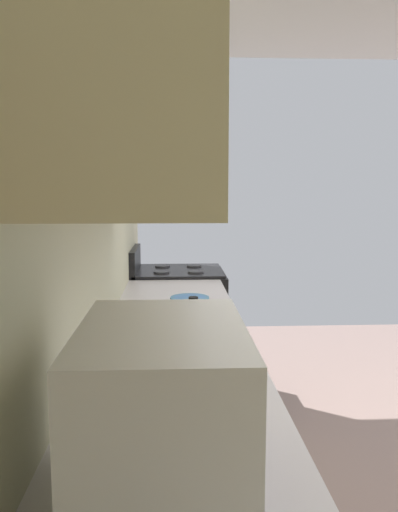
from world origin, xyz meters
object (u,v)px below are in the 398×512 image
Objects in this scene: kettle at (193,319)px; bowl at (190,302)px; oven_range at (179,332)px; microwave at (164,410)px.

bowl is at bearing 0.00° from kettle.
kettle is at bearing -178.28° from oven_range.
bowl is at bearing -177.53° from oven_range.
microwave is 1.07m from kettle.
bowl is (-1.10, -0.05, 0.48)m from oven_range.
microwave reaches higher than bowl.
microwave is 2.21× the size of kettle.
oven_range is 1.66m from kettle.
microwave reaches higher than kettle.
microwave is at bearing 178.89° from oven_range.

